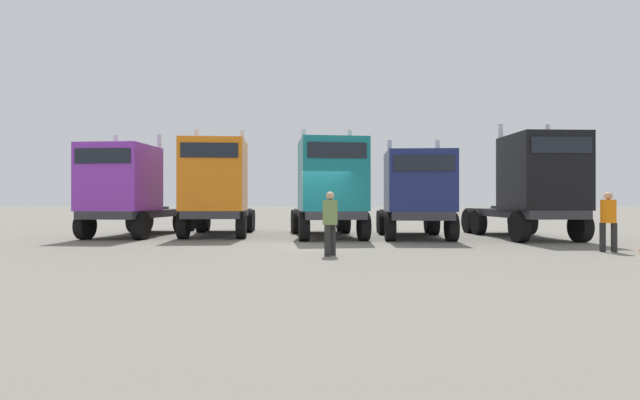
{
  "coord_description": "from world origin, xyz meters",
  "views": [
    {
      "loc": [
        0.85,
        -15.09,
        1.46
      ],
      "look_at": [
        0.04,
        4.05,
        1.5
      ],
      "focal_mm": 25.75,
      "sensor_mm": 36.0,
      "label": 1
    }
  ],
  "objects_px": {
    "visitor_in_hivis": "(608,217)",
    "semi_truck_purple": "(128,190)",
    "semi_truck_navy": "(416,194)",
    "semi_truck_black": "(534,186)",
    "visitor_with_camera": "(330,219)",
    "semi_truck_teal": "(330,188)",
    "semi_truck_orange": "(217,188)"
  },
  "relations": [
    {
      "from": "visitor_in_hivis",
      "to": "semi_truck_purple",
      "type": "bearing_deg",
      "value": -84.86
    },
    {
      "from": "semi_truck_purple",
      "to": "semi_truck_navy",
      "type": "distance_m",
      "value": 11.45
    },
    {
      "from": "semi_truck_navy",
      "to": "semi_truck_black",
      "type": "relative_size",
      "value": 0.91
    },
    {
      "from": "visitor_in_hivis",
      "to": "visitor_with_camera",
      "type": "height_order",
      "value": "visitor_in_hivis"
    },
    {
      "from": "semi_truck_navy",
      "to": "visitor_with_camera",
      "type": "height_order",
      "value": "semi_truck_navy"
    },
    {
      "from": "semi_truck_teal",
      "to": "semi_truck_navy",
      "type": "bearing_deg",
      "value": 79.0
    },
    {
      "from": "semi_truck_orange",
      "to": "visitor_with_camera",
      "type": "bearing_deg",
      "value": 30.62
    },
    {
      "from": "visitor_in_hivis",
      "to": "visitor_with_camera",
      "type": "xyz_separation_m",
      "value": [
        -7.92,
        -1.2,
        -0.01
      ]
    },
    {
      "from": "semi_truck_orange",
      "to": "semi_truck_black",
      "type": "xyz_separation_m",
      "value": [
        12.33,
        -0.88,
        0.02
      ]
    },
    {
      "from": "visitor_with_camera",
      "to": "semi_truck_navy",
      "type": "bearing_deg",
      "value": 90.93
    },
    {
      "from": "semi_truck_teal",
      "to": "visitor_in_hivis",
      "type": "xyz_separation_m",
      "value": [
        8.05,
        -4.47,
        -0.97
      ]
    },
    {
      "from": "semi_truck_navy",
      "to": "semi_truck_teal",
      "type": "bearing_deg",
      "value": -90.96
    },
    {
      "from": "semi_truck_orange",
      "to": "semi_truck_teal",
      "type": "xyz_separation_m",
      "value": [
        4.62,
        -0.6,
        -0.03
      ]
    },
    {
      "from": "semi_truck_teal",
      "to": "visitor_with_camera",
      "type": "bearing_deg",
      "value": -7.94
    },
    {
      "from": "semi_truck_orange",
      "to": "visitor_in_hivis",
      "type": "xyz_separation_m",
      "value": [
        12.67,
        -5.07,
        -1.0
      ]
    },
    {
      "from": "semi_truck_orange",
      "to": "visitor_with_camera",
      "type": "distance_m",
      "value": 7.93
    },
    {
      "from": "semi_truck_purple",
      "to": "semi_truck_black",
      "type": "relative_size",
      "value": 1.0
    },
    {
      "from": "semi_truck_navy",
      "to": "visitor_in_hivis",
      "type": "relative_size",
      "value": 3.29
    },
    {
      "from": "semi_truck_navy",
      "to": "visitor_with_camera",
      "type": "xyz_separation_m",
      "value": [
        -3.2,
        -5.57,
        -0.74
      ]
    },
    {
      "from": "semi_truck_purple",
      "to": "visitor_with_camera",
      "type": "distance_m",
      "value": 10.16
    },
    {
      "from": "semi_truck_orange",
      "to": "semi_truck_navy",
      "type": "distance_m",
      "value": 7.99
    },
    {
      "from": "semi_truck_black",
      "to": "visitor_in_hivis",
      "type": "height_order",
      "value": "semi_truck_black"
    },
    {
      "from": "semi_truck_purple",
      "to": "semi_truck_orange",
      "type": "height_order",
      "value": "semi_truck_orange"
    },
    {
      "from": "semi_truck_teal",
      "to": "semi_truck_navy",
      "type": "distance_m",
      "value": 3.35
    },
    {
      "from": "visitor_in_hivis",
      "to": "semi_truck_black",
      "type": "bearing_deg",
      "value": -154.19
    },
    {
      "from": "semi_truck_orange",
      "to": "semi_truck_black",
      "type": "distance_m",
      "value": 12.37
    },
    {
      "from": "semi_truck_orange",
      "to": "semi_truck_navy",
      "type": "relative_size",
      "value": 1.1
    },
    {
      "from": "semi_truck_purple",
      "to": "semi_truck_teal",
      "type": "height_order",
      "value": "semi_truck_teal"
    },
    {
      "from": "semi_truck_teal",
      "to": "visitor_with_camera",
      "type": "height_order",
      "value": "semi_truck_teal"
    },
    {
      "from": "semi_truck_teal",
      "to": "visitor_with_camera",
      "type": "xyz_separation_m",
      "value": [
        0.14,
        -5.67,
        -0.98
      ]
    },
    {
      "from": "visitor_with_camera",
      "to": "visitor_in_hivis",
      "type": "bearing_deg",
      "value": 39.43
    },
    {
      "from": "semi_truck_purple",
      "to": "visitor_with_camera",
      "type": "height_order",
      "value": "semi_truck_purple"
    }
  ]
}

